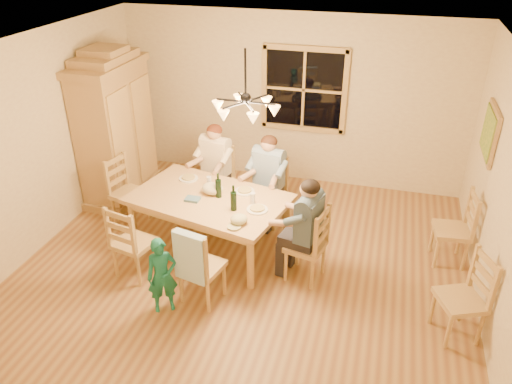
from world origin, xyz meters
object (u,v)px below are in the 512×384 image
(chandelier, at_px, (246,106))
(armoire, at_px, (116,131))
(adult_plaid_man, at_px, (268,169))
(chair_spare_back, at_px, (449,241))
(child, at_px, (162,276))
(chair_far_right, at_px, (268,203))
(chair_near_left, at_px, (135,253))
(dining_table, at_px, (209,204))
(wine_bottle_b, at_px, (233,198))
(wine_bottle_a, at_px, (218,185))
(adult_woman, at_px, (215,157))
(adult_slate_man, at_px, (307,218))
(chair_near_right, at_px, (203,277))
(chair_end_right, at_px, (305,256))
(chair_far_left, at_px, (216,190))
(chair_end_left, at_px, (131,203))
(chair_spare_front, at_px, (457,311))

(chandelier, relative_size, armoire, 0.33)
(adult_plaid_man, xyz_separation_m, chair_spare_back, (2.44, -0.30, -0.54))
(adult_plaid_man, height_order, child, adult_plaid_man)
(chair_far_right, xyz_separation_m, chair_near_left, (-1.25, -1.60, 0.00))
(dining_table, distance_m, chair_spare_back, 3.08)
(chandelier, height_order, wine_bottle_b, chandelier)
(wine_bottle_a, distance_m, wine_bottle_b, 0.38)
(adult_woman, height_order, adult_slate_man, same)
(chair_near_right, xyz_separation_m, adult_woman, (-0.54, 2.01, 0.54))
(adult_slate_man, height_order, wine_bottle_b, adult_slate_man)
(chair_end_right, relative_size, wine_bottle_b, 3.00)
(chair_far_left, bearing_deg, wine_bottle_b, 131.62)
(dining_table, bearing_deg, chair_end_left, 167.24)
(chair_near_left, distance_m, wine_bottle_a, 1.31)
(chair_far_left, xyz_separation_m, wine_bottle_a, (0.39, -0.97, 0.62))
(chair_near_right, distance_m, chair_end_left, 2.06)
(chair_near_left, relative_size, adult_plaid_man, 1.13)
(adult_plaid_man, relative_size, wine_bottle_a, 2.65)
(chair_end_left, bearing_deg, chair_far_left, 136.74)
(chair_far_right, bearing_deg, adult_plaid_man, 102.76)
(chair_spare_back, bearing_deg, chair_end_left, 86.67)
(wine_bottle_a, bearing_deg, chair_near_left, -134.01)
(wine_bottle_b, bearing_deg, child, -114.43)
(chair_end_left, relative_size, chair_end_right, 1.00)
(armoire, height_order, child, armoire)
(chair_far_left, bearing_deg, chair_far_right, 180.00)
(chandelier, distance_m, dining_table, 1.54)
(chair_near_right, distance_m, adult_slate_man, 1.37)
(chandelier, xyz_separation_m, child, (-0.64, -1.08, -1.62))
(chandelier, distance_m, adult_woman, 1.92)
(dining_table, height_order, adult_plaid_man, adult_plaid_man)
(chandelier, xyz_separation_m, chair_spare_back, (2.45, 0.71, -1.77))
(chair_end_right, xyz_separation_m, chair_spare_back, (1.69, 0.81, 0.00))
(chair_end_left, bearing_deg, child, 50.79)
(chair_far_right, relative_size, adult_slate_man, 1.13)
(armoire, height_order, chair_spare_back, armoire)
(chair_near_left, relative_size, chair_near_right, 1.00)
(chair_near_right, xyz_separation_m, chair_spare_front, (2.74, 0.17, 0.00))
(dining_table, xyz_separation_m, chair_spare_front, (3.01, -0.83, -0.36))
(wine_bottle_a, bearing_deg, child, -98.69)
(chair_end_right, height_order, chair_spare_back, same)
(chair_spare_front, bearing_deg, chair_near_right, 69.92)
(adult_slate_man, xyz_separation_m, wine_bottle_a, (-1.20, 0.34, 0.08))
(chair_far_right, height_order, adult_plaid_man, adult_plaid_man)
(armoire, relative_size, adult_plaid_man, 2.63)
(chandelier, bearing_deg, dining_table, 160.54)
(adult_slate_man, bearing_deg, adult_plaid_man, 46.64)
(chair_far_left, relative_size, chair_far_right, 1.00)
(chair_far_left, relative_size, chair_near_left, 1.00)
(dining_table, bearing_deg, chandelier, -19.46)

